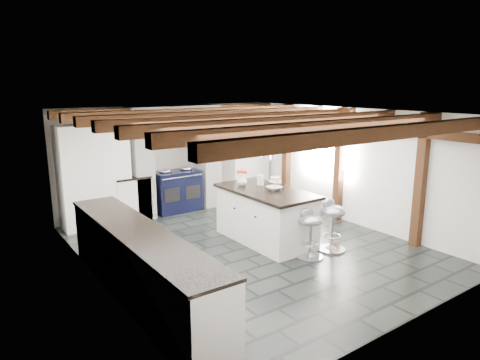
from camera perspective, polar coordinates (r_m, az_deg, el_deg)
ground at (r=7.46m, az=1.17°, el=-8.93°), size 6.00×6.00×0.00m
room_shell at (r=8.00m, az=-8.39°, el=0.42°), size 6.00×6.03×6.00m
range_cooker at (r=9.50m, az=-8.48°, el=-1.35°), size 1.00×0.63×0.99m
kitchen_island at (r=7.62m, az=3.41°, el=-4.64°), size 0.99×1.90×1.25m
bar_stool_near at (r=7.32m, az=12.16°, el=-5.13°), size 0.48×0.48×0.88m
bar_stool_far at (r=6.96m, az=9.34°, el=-6.31°), size 0.44×0.44×0.81m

